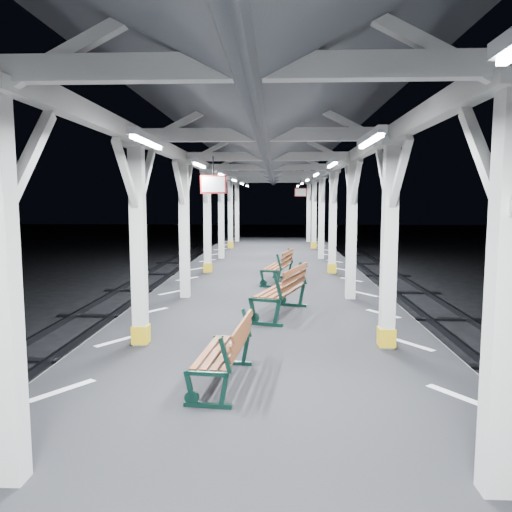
{
  "coord_description": "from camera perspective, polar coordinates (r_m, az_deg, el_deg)",
  "views": [
    {
      "loc": [
        0.23,
        -5.91,
        3.39
      ],
      "look_at": [
        -0.21,
        4.45,
        2.2
      ],
      "focal_mm": 35.0,
      "sensor_mm": 36.0,
      "label": 1
    }
  ],
  "objects": [
    {
      "name": "hazard_stripes_right",
      "position": [
        6.75,
        22.22,
        -14.66
      ],
      "size": [
        1.0,
        48.0,
        0.01
      ],
      "primitive_type": "cube",
      "color": "silver",
      "rests_on": "platform"
    },
    {
      "name": "ground",
      "position": [
        6.81,
        0.19,
        -23.28
      ],
      "size": [
        120.0,
        120.0,
        0.0
      ],
      "primitive_type": "plane",
      "color": "black",
      "rests_on": "ground"
    },
    {
      "name": "bench_near",
      "position": [
        6.53,
        -3.19,
        -10.72
      ],
      "size": [
        0.74,
        1.61,
        0.85
      ],
      "rotation": [
        0.0,
        0.0,
        -0.1
      ],
      "color": "black",
      "rests_on": "platform"
    },
    {
      "name": "bench_mid",
      "position": [
        10.22,
        3.31,
        -3.85
      ],
      "size": [
        1.22,
        2.01,
        1.02
      ],
      "rotation": [
        0.0,
        0.0,
        -0.31
      ],
      "color": "black",
      "rests_on": "platform"
    },
    {
      "name": "platform",
      "position": [
        6.58,
        0.19,
        -19.5
      ],
      "size": [
        6.0,
        50.0,
        1.0
      ],
      "primitive_type": "cube",
      "color": "black",
      "rests_on": "ground"
    },
    {
      "name": "canopy",
      "position": [
        6.01,
        0.21,
        17.76
      ],
      "size": [
        5.4,
        49.0,
        4.65
      ],
      "color": "silver",
      "rests_on": "platform"
    },
    {
      "name": "hazard_stripes_left",
      "position": [
        6.91,
        -21.24,
        -14.11
      ],
      "size": [
        1.0,
        48.0,
        0.01
      ],
      "primitive_type": "cube",
      "color": "silver",
      "rests_on": "platform"
    },
    {
      "name": "bench_far",
      "position": [
        14.21,
        2.84,
        -1.11
      ],
      "size": [
        0.98,
        1.82,
        0.93
      ],
      "rotation": [
        0.0,
        0.0,
        -0.21
      ],
      "color": "black",
      "rests_on": "platform"
    }
  ]
}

